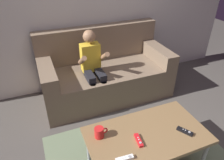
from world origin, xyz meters
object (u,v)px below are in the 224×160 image
Objects in this scene: coffee_table at (147,137)px; game_remote_red_far_corner at (139,140)px; game_remote_black_near_edge at (185,131)px; game_remote_white_center at (125,159)px; couch at (105,74)px; person_seated_on_couch at (93,66)px; coffee_mug at (99,132)px.

game_remote_red_far_corner is (-0.11, -0.05, 0.05)m from coffee_table.
game_remote_white_center is (-0.60, -0.06, 0.00)m from game_remote_black_near_edge.
couch reaches higher than game_remote_red_far_corner.
game_remote_white_center reaches higher than coffee_table.
couch is 0.38m from person_seated_on_couch.
game_remote_black_near_edge is (0.31, -0.11, 0.05)m from coffee_table.
game_remote_white_center is at bearing -174.06° from game_remote_black_near_edge.
coffee_mug is at bearing -112.36° from couch.
game_remote_black_near_edge is at bearing -69.71° from person_seated_on_couch.
coffee_table is 0.13m from game_remote_red_far_corner.
coffee_mug is at bearing -104.75° from person_seated_on_couch.
game_remote_white_center is 1.21× the size of coffee_mug.
coffee_table is at bearing -93.84° from couch.
person_seated_on_couch is 1.16m from game_remote_red_far_corner.
couch is at bearing 39.78° from person_seated_on_couch.
coffee_mug reaches higher than game_remote_black_near_edge.
person_seated_on_couch is at bearing 75.25° from coffee_mug.
person_seated_on_couch reaches higher than game_remote_white_center.
game_remote_white_center is at bearing -146.19° from game_remote_red_far_corner.
game_remote_black_near_edge is (0.23, -1.39, 0.12)m from couch.
coffee_mug reaches higher than game_remote_red_far_corner.
game_remote_black_near_edge is at bearing -80.74° from couch.
couch is 1.51m from game_remote_white_center.
couch is at bearing 81.69° from game_remote_red_far_corner.
game_remote_red_far_corner is (-0.42, 0.06, 0.00)m from game_remote_black_near_edge.
game_remote_white_center is at bearing -71.40° from coffee_mug.
coffee_mug is at bearing 148.68° from game_remote_red_far_corner.
coffee_table is 7.23× the size of game_remote_red_far_corner.
coffee_table is at bearing 161.40° from game_remote_black_near_edge.
coffee_table is 8.81× the size of coffee_mug.
coffee_mug reaches higher than game_remote_white_center.
game_remote_black_near_edge is 1.18× the size of coffee_mug.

